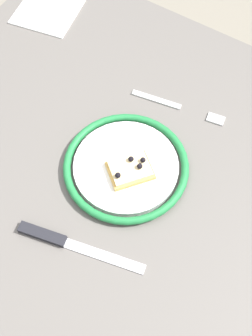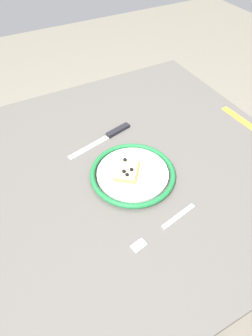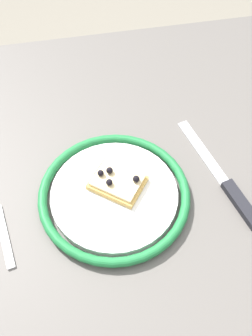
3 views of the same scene
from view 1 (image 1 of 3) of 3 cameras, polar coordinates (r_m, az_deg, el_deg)
The scene contains 7 objects.
ground_plane at distance 1.55m, azimuth -2.18°, elevation -13.87°, with size 6.00×6.00×0.00m, color gray.
dining_table at distance 0.95m, azimuth -3.46°, elevation -3.84°, with size 0.96×0.95×0.72m.
plate at distance 0.87m, azimuth 0.00°, elevation 0.21°, with size 0.25×0.25×0.02m.
pizza_slice_near at distance 0.85m, azimuth 0.55°, elevation -0.20°, with size 0.10×0.10×0.03m.
knife at distance 0.82m, azimuth -8.52°, elevation -9.07°, with size 0.07×0.24×0.01m.
fork at distance 0.96m, azimuth 6.83°, elevation 7.67°, with size 0.05×0.20×0.00m.
napkin at distance 1.17m, azimuth -9.97°, elevation 19.09°, with size 0.14×0.14×0.00m, color white.
Camera 1 is at (0.31, 0.26, 1.49)m, focal length 47.83 mm.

